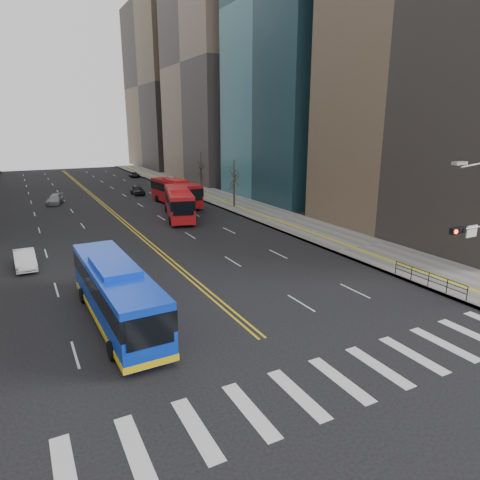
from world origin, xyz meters
The scene contains 14 objects.
ground centered at (0.00, 0.00, 0.00)m, with size 220.00×220.00×0.00m, color black.
sidewalk_right centered at (17.50, 45.00, 0.07)m, with size 7.00×130.00×0.15m, color slate.
crosswalk centered at (0.00, 0.00, 0.01)m, with size 26.70×4.00×0.01m.
centerline centered at (0.00, 55.00, 0.01)m, with size 0.55×100.00×0.01m.
office_towers centered at (0.12, 68.51, 23.92)m, with size 83.00×134.00×58.00m.
pedestrian_railing centered at (14.30, 6.00, 0.82)m, with size 0.06×6.06×1.02m.
street_trees centered at (-7.18, 34.55, 4.87)m, with size 35.20×47.20×7.60m.
blue_bus centered at (-6.51, 10.72, 1.93)m, with size 3.19×12.76×3.68m.
red_bus_near centered at (6.76, 37.09, 2.11)m, with size 5.77×12.37×3.80m.
red_bus_far centered at (9.33, 45.55, 2.09)m, with size 3.89×12.13×3.76m.
car_white centered at (-11.04, 24.25, 0.74)m, with size 1.56×4.47×1.47m, color white.
car_dark_mid centered at (6.84, 57.69, 0.76)m, with size 1.78×4.43×1.51m, color black.
car_silver centered at (-6.18, 54.67, 0.68)m, with size 1.90×4.67×1.36m, color gray.
car_dark_far centered at (12.50, 82.26, 0.57)m, with size 1.88×4.08×1.13m, color black.
Camera 1 is at (-10.89, -13.14, 11.30)m, focal length 32.00 mm.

